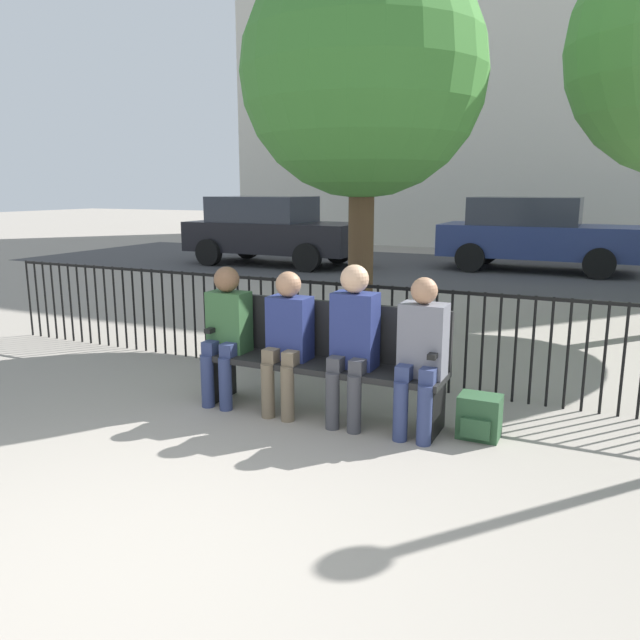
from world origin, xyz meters
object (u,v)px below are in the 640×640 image
at_px(seated_person_3, 421,349).
at_px(parked_car_2, 534,233).
at_px(park_bench, 324,354).
at_px(seated_person_0, 226,327).
at_px(backpack, 479,417).
at_px(tree_0, 363,75).
at_px(seated_person_2, 353,336).
at_px(parked_car_0, 271,229).
at_px(seated_person_1, 287,335).

distance_m(seated_person_3, parked_car_2, 10.30).
height_order(seated_person_3, parked_car_2, parked_car_2).
xyz_separation_m(park_bench, seated_person_0, (-0.86, -0.13, 0.17)).
bearing_deg(seated_person_3, backpack, 17.25).
bearing_deg(parked_car_2, tree_0, -96.30).
height_order(park_bench, seated_person_0, seated_person_0).
bearing_deg(seated_person_2, tree_0, 110.07).
bearing_deg(park_bench, parked_car_2, 87.50).
bearing_deg(backpack, park_bench, -179.98).
relative_size(seated_person_2, tree_0, 0.29).
relative_size(seated_person_3, parked_car_0, 0.29).
bearing_deg(seated_person_1, park_bench, 26.03).
height_order(seated_person_1, tree_0, tree_0).
bearing_deg(tree_0, seated_person_2, -69.93).
height_order(seated_person_1, parked_car_2, parked_car_2).
bearing_deg(parked_car_0, seated_person_2, -56.96).
relative_size(backpack, parked_car_0, 0.08).
height_order(backpack, parked_car_2, parked_car_2).
bearing_deg(parked_car_2, park_bench, -92.50).
height_order(seated_person_1, backpack, seated_person_1).
relative_size(seated_person_1, parked_car_0, 0.28).
bearing_deg(seated_person_0, seated_person_2, 0.20).
bearing_deg(seated_person_2, seated_person_3, -0.35).
bearing_deg(seated_person_0, backpack, 3.56).
distance_m(seated_person_2, seated_person_3, 0.55).
relative_size(seated_person_0, parked_car_0, 0.28).
bearing_deg(seated_person_1, tree_0, 95.18).
distance_m(parked_car_0, parked_car_2, 6.05).
xyz_separation_m(tree_0, parked_car_2, (0.91, 8.20, -2.14)).
height_order(seated_person_3, tree_0, tree_0).
bearing_deg(seated_person_3, tree_0, 122.05).
distance_m(park_bench, backpack, 1.32).
bearing_deg(seated_person_1, seated_person_3, 0.06).
bearing_deg(parked_car_0, seated_person_0, -62.62).
xyz_separation_m(seated_person_2, seated_person_3, (0.55, -0.00, -0.04)).
distance_m(tree_0, parked_car_0, 8.60).
relative_size(seated_person_0, parked_car_2, 0.28).
height_order(seated_person_2, tree_0, tree_0).
bearing_deg(parked_car_2, parked_car_0, -165.59).
xyz_separation_m(seated_person_2, tree_0, (-0.76, 2.09, 2.28)).
xyz_separation_m(park_bench, seated_person_2, (0.30, -0.13, 0.21)).
height_order(park_bench, seated_person_3, seated_person_3).
height_order(seated_person_0, seated_person_1, seated_person_0).
bearing_deg(backpack, seated_person_0, -176.44).
xyz_separation_m(backpack, tree_0, (-1.73, 1.96, 2.82)).
distance_m(backpack, parked_car_0, 10.96).
xyz_separation_m(seated_person_0, parked_car_0, (-4.55, 8.79, 0.17)).
distance_m(park_bench, seated_person_0, 0.89).
distance_m(seated_person_0, backpack, 2.20).
bearing_deg(seated_person_0, park_bench, 8.74).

